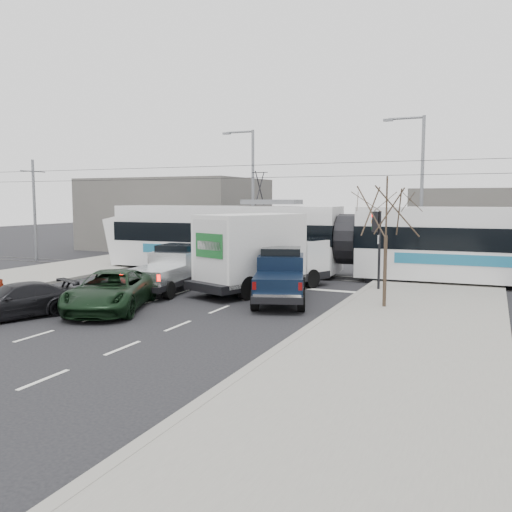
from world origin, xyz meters
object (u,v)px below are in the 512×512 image
at_px(street_lamp_near, 419,185).
at_px(street_lamp_far, 250,187).
at_px(traffic_signal, 377,233).
at_px(tram, 348,241).
at_px(navy_pickup, 280,276).
at_px(bare_tree, 386,212).
at_px(green_car, 111,291).
at_px(box_truck, 260,253).
at_px(silver_pickup, 172,268).
at_px(dark_car, 15,301).

height_order(street_lamp_near, street_lamp_far, same).
height_order(traffic_signal, street_lamp_far, street_lamp_far).
xyz_separation_m(traffic_signal, tram, (-2.31, 3.76, -0.69)).
relative_size(street_lamp_far, navy_pickup, 1.61).
bearing_deg(street_lamp_near, bare_tree, -88.58).
height_order(street_lamp_far, green_car, street_lamp_far).
distance_m(traffic_signal, green_car, 12.07).
xyz_separation_m(traffic_signal, box_truck, (-4.94, -2.04, -0.96)).
bearing_deg(bare_tree, tram, 113.88).
relative_size(bare_tree, navy_pickup, 0.89).
bearing_deg(tram, street_lamp_far, 143.61).
relative_size(silver_pickup, box_truck, 0.79).
relative_size(box_truck, green_car, 1.39).
bearing_deg(bare_tree, street_lamp_far, 131.12).
xyz_separation_m(tram, dark_car, (-8.50, -14.58, -1.43)).
xyz_separation_m(bare_tree, street_lamp_near, (-0.29, 11.50, 1.32)).
distance_m(bare_tree, dark_car, 14.11).
xyz_separation_m(street_lamp_far, green_car, (2.12, -17.80, -4.35)).
bearing_deg(street_lamp_far, green_car, -83.21).
xyz_separation_m(street_lamp_near, tram, (-3.15, -3.74, -3.06)).
height_order(traffic_signal, green_car, traffic_signal).
distance_m(green_car, dark_car, 3.40).
bearing_deg(navy_pickup, bare_tree, -19.13).
height_order(silver_pickup, box_truck, box_truck).
height_order(street_lamp_near, navy_pickup, street_lamp_near).
bearing_deg(traffic_signal, dark_car, -134.97).
bearing_deg(navy_pickup, traffic_signal, 32.41).
xyz_separation_m(navy_pickup, green_car, (-5.34, -4.33, -0.33)).
height_order(silver_pickup, dark_car, silver_pickup).
bearing_deg(silver_pickup, street_lamp_far, 90.87).
bearing_deg(street_lamp_near, silver_pickup, -131.97).
xyz_separation_m(bare_tree, box_truck, (-6.07, 1.96, -2.01)).
distance_m(street_lamp_near, green_car, 18.88).
height_order(bare_tree, box_truck, bare_tree).
relative_size(traffic_signal, street_lamp_far, 0.40).
relative_size(bare_tree, street_lamp_far, 0.56).
bearing_deg(green_car, street_lamp_near, 37.83).
distance_m(street_lamp_far, box_truck, 13.30).
height_order(bare_tree, silver_pickup, bare_tree).
height_order(street_lamp_near, dark_car, street_lamp_near).
relative_size(navy_pickup, dark_car, 1.30).
distance_m(tram, navy_pickup, 7.83).
height_order(navy_pickup, dark_car, navy_pickup).
bearing_deg(bare_tree, dark_car, -150.25).
height_order(bare_tree, green_car, bare_tree).
distance_m(traffic_signal, tram, 4.46).
bearing_deg(bare_tree, street_lamp_near, 91.42).
relative_size(silver_pickup, navy_pickup, 1.07).
height_order(bare_tree, street_lamp_near, street_lamp_near).
xyz_separation_m(traffic_signal, street_lamp_near, (0.84, 7.50, 2.37)).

